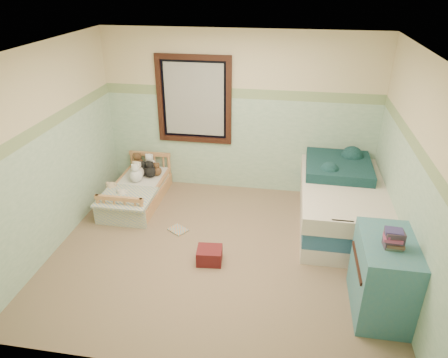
% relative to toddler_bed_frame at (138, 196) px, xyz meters
% --- Properties ---
extents(floor, '(4.20, 3.60, 0.02)m').
position_rel_toddler_bed_frame_xyz_m(floor, '(1.47, -1.05, -0.10)').
color(floor, brown).
rests_on(floor, ground).
extents(ceiling, '(4.20, 3.60, 0.02)m').
position_rel_toddler_bed_frame_xyz_m(ceiling, '(1.47, -1.05, 2.42)').
color(ceiling, white).
rests_on(ceiling, wall_back).
extents(wall_back, '(4.20, 0.04, 2.50)m').
position_rel_toddler_bed_frame_xyz_m(wall_back, '(1.47, 0.75, 1.16)').
color(wall_back, beige).
rests_on(wall_back, floor).
extents(wall_front, '(4.20, 0.04, 2.50)m').
position_rel_toddler_bed_frame_xyz_m(wall_front, '(1.47, -2.85, 1.16)').
color(wall_front, beige).
rests_on(wall_front, floor).
extents(wall_left, '(0.04, 3.60, 2.50)m').
position_rel_toddler_bed_frame_xyz_m(wall_left, '(-0.63, -1.05, 1.16)').
color(wall_left, beige).
rests_on(wall_left, floor).
extents(wall_right, '(0.04, 3.60, 2.50)m').
position_rel_toddler_bed_frame_xyz_m(wall_right, '(3.57, -1.05, 1.16)').
color(wall_right, beige).
rests_on(wall_right, floor).
extents(wainscot_mint, '(4.20, 0.01, 1.50)m').
position_rel_toddler_bed_frame_xyz_m(wainscot_mint, '(1.47, 0.74, 0.66)').
color(wainscot_mint, '#87B094').
rests_on(wainscot_mint, floor).
extents(border_strip, '(4.20, 0.01, 0.15)m').
position_rel_toddler_bed_frame_xyz_m(border_strip, '(1.47, 0.74, 1.49)').
color(border_strip, '#39683A').
rests_on(border_strip, wall_back).
extents(window_frame, '(1.16, 0.06, 1.36)m').
position_rel_toddler_bed_frame_xyz_m(window_frame, '(0.77, 0.71, 1.36)').
color(window_frame, black).
rests_on(window_frame, wall_back).
extents(window_blinds, '(0.92, 0.01, 1.12)m').
position_rel_toddler_bed_frame_xyz_m(window_blinds, '(0.77, 0.72, 1.36)').
color(window_blinds, beige).
rests_on(window_blinds, window_frame).
extents(toddler_bed_frame, '(0.70, 1.39, 0.18)m').
position_rel_toddler_bed_frame_xyz_m(toddler_bed_frame, '(0.00, 0.00, 0.00)').
color(toddler_bed_frame, '#B57140').
rests_on(toddler_bed_frame, floor).
extents(toddler_mattress, '(0.64, 1.33, 0.12)m').
position_rel_toddler_bed_frame_xyz_m(toddler_mattress, '(0.00, 0.00, 0.15)').
color(toddler_mattress, silver).
rests_on(toddler_mattress, toddler_bed_frame).
extents(patchwork_quilt, '(0.76, 0.70, 0.03)m').
position_rel_toddler_bed_frame_xyz_m(patchwork_quilt, '(0.00, -0.43, 0.22)').
color(patchwork_quilt, '#6D90BE').
rests_on(patchwork_quilt, toddler_mattress).
extents(plush_bed_brown, '(0.20, 0.20, 0.20)m').
position_rel_toddler_bed_frame_xyz_m(plush_bed_brown, '(-0.15, 0.50, 0.31)').
color(plush_bed_brown, brown).
rests_on(plush_bed_brown, toddler_mattress).
extents(plush_bed_white, '(0.20, 0.20, 0.20)m').
position_rel_toddler_bed_frame_xyz_m(plush_bed_white, '(0.05, 0.50, 0.31)').
color(plush_bed_white, white).
rests_on(plush_bed_white, toddler_mattress).
extents(plush_bed_tan, '(0.17, 0.17, 0.17)m').
position_rel_toddler_bed_frame_xyz_m(plush_bed_tan, '(-0.10, 0.28, 0.30)').
color(plush_bed_tan, '#CEB28D').
rests_on(plush_bed_tan, toddler_mattress).
extents(plush_bed_dark, '(0.18, 0.18, 0.18)m').
position_rel_toddler_bed_frame_xyz_m(plush_bed_dark, '(0.13, 0.28, 0.30)').
color(plush_bed_dark, black).
rests_on(plush_bed_dark, toddler_mattress).
extents(plush_floor_cream, '(0.26, 0.26, 0.26)m').
position_rel_toddler_bed_frame_xyz_m(plush_floor_cream, '(-0.09, -0.34, 0.04)').
color(plush_floor_cream, silver).
rests_on(plush_floor_cream, floor).
extents(plush_floor_tan, '(0.26, 0.26, 0.26)m').
position_rel_toddler_bed_frame_xyz_m(plush_floor_tan, '(-0.34, -0.16, 0.04)').
color(plush_floor_tan, '#CEB28D').
rests_on(plush_floor_tan, floor).
extents(twin_bed_frame, '(1.07, 2.13, 0.22)m').
position_rel_toddler_bed_frame_xyz_m(twin_bed_frame, '(3.02, -0.08, 0.02)').
color(twin_bed_frame, silver).
rests_on(twin_bed_frame, floor).
extents(twin_boxspring, '(1.07, 2.13, 0.22)m').
position_rel_toddler_bed_frame_xyz_m(twin_boxspring, '(3.02, -0.08, 0.24)').
color(twin_boxspring, navy).
rests_on(twin_boxspring, twin_bed_frame).
extents(twin_mattress, '(1.11, 2.17, 0.22)m').
position_rel_toddler_bed_frame_xyz_m(twin_mattress, '(3.02, -0.08, 0.46)').
color(twin_mattress, beige).
rests_on(twin_mattress, twin_boxspring).
extents(teal_blanket, '(0.92, 0.98, 0.14)m').
position_rel_toddler_bed_frame_xyz_m(teal_blanket, '(2.97, 0.22, 0.64)').
color(teal_blanket, black).
rests_on(teal_blanket, twin_mattress).
extents(dresser, '(0.54, 0.86, 0.86)m').
position_rel_toddler_bed_frame_xyz_m(dresser, '(3.29, -1.76, 0.34)').
color(dresser, teal).
rests_on(dresser, floor).
extents(book_stack, '(0.18, 0.14, 0.17)m').
position_rel_toddler_bed_frame_xyz_m(book_stack, '(3.29, -1.84, 0.86)').
color(book_stack, '#482423').
rests_on(book_stack, dresser).
extents(red_pillow, '(0.33, 0.29, 0.19)m').
position_rel_toddler_bed_frame_xyz_m(red_pillow, '(1.39, -1.28, 0.01)').
color(red_pillow, maroon).
rests_on(red_pillow, floor).
extents(floor_book, '(0.31, 0.29, 0.02)m').
position_rel_toddler_bed_frame_xyz_m(floor_book, '(0.82, -0.69, -0.08)').
color(floor_book, orange).
rests_on(floor_book, floor).
extents(extra_plush_0, '(0.20, 0.20, 0.20)m').
position_rel_toddler_bed_frame_xyz_m(extra_plush_0, '(-0.03, 0.09, 0.31)').
color(extra_plush_0, white).
rests_on(extra_plush_0, toddler_mattress).
extents(extra_plush_1, '(0.16, 0.16, 0.16)m').
position_rel_toddler_bed_frame_xyz_m(extra_plush_1, '(-0.00, 0.34, 0.29)').
color(extra_plush_1, black).
rests_on(extra_plush_1, toddler_mattress).
extents(extra_plush_2, '(0.15, 0.15, 0.15)m').
position_rel_toddler_bed_frame_xyz_m(extra_plush_2, '(0.22, 0.35, 0.28)').
color(extra_plush_2, brown).
rests_on(extra_plush_2, toddler_mattress).
extents(extra_plush_3, '(0.18, 0.18, 0.18)m').
position_rel_toddler_bed_frame_xyz_m(extra_plush_3, '(-0.05, 0.23, 0.30)').
color(extra_plush_3, silver).
rests_on(extra_plush_3, toddler_mattress).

